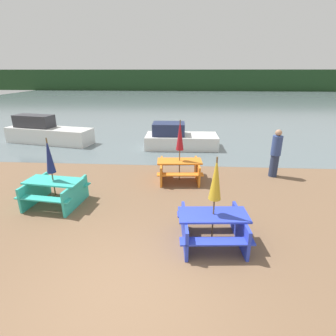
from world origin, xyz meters
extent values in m
plane|color=brown|center=(0.00, 0.00, 0.00)|extent=(60.00, 60.00, 0.00)
cube|color=slate|center=(0.00, 31.76, 0.00)|extent=(60.00, 50.00, 0.00)
cube|color=#1E3D1E|center=(0.00, 51.76, 2.00)|extent=(80.00, 1.60, 4.00)
cube|color=blue|center=(1.68, 1.60, 0.72)|extent=(1.59, 0.81, 0.04)
cube|color=blue|center=(1.72, 1.05, 0.41)|extent=(1.56, 0.39, 0.04)
cube|color=blue|center=(1.64, 2.15, 0.41)|extent=(1.56, 0.39, 0.04)
cube|color=blue|center=(1.05, 1.55, 0.35)|extent=(0.17, 1.38, 0.70)
cube|color=blue|center=(2.31, 1.65, 0.35)|extent=(0.17, 1.38, 0.70)
cube|color=#33B7A8|center=(-2.76, 3.17, 0.75)|extent=(1.66, 0.88, 0.04)
cube|color=#33B7A8|center=(-2.82, 2.63, 0.45)|extent=(1.62, 0.46, 0.04)
cube|color=#33B7A8|center=(-2.69, 3.72, 0.45)|extent=(1.62, 0.46, 0.04)
cube|color=#33B7A8|center=(-3.41, 3.25, 0.36)|extent=(0.23, 1.38, 0.72)
cube|color=#33B7A8|center=(-2.11, 3.10, 0.36)|extent=(0.23, 1.38, 0.72)
cube|color=orange|center=(0.85, 5.25, 0.72)|extent=(1.62, 0.80, 0.04)
cube|color=orange|center=(0.88, 4.71, 0.43)|extent=(1.59, 0.38, 0.04)
cube|color=orange|center=(0.81, 5.80, 0.43)|extent=(1.59, 0.38, 0.04)
cube|color=orange|center=(0.20, 5.21, 0.35)|extent=(0.16, 1.38, 0.70)
cube|color=orange|center=(1.49, 5.30, 0.35)|extent=(0.16, 1.38, 0.70)
cylinder|color=brown|center=(1.68, 1.60, 1.04)|extent=(0.04, 0.04, 2.08)
cone|color=gold|center=(1.68, 1.60, 1.60)|extent=(0.27, 0.27, 0.96)
cylinder|color=brown|center=(-2.76, 3.17, 1.01)|extent=(0.04, 0.04, 2.02)
cone|color=navy|center=(-2.76, 3.17, 1.52)|extent=(0.24, 0.24, 1.01)
cylinder|color=brown|center=(0.85, 5.25, 1.09)|extent=(0.04, 0.04, 2.19)
cone|color=#A81923|center=(0.85, 5.25, 1.66)|extent=(0.26, 0.26, 1.05)
cube|color=silver|center=(0.85, 9.59, 0.33)|extent=(3.68, 1.73, 0.67)
cube|color=navy|center=(0.20, 9.57, 0.97)|extent=(1.63, 1.19, 0.61)
cube|color=silver|center=(-6.37, 10.06, 0.42)|extent=(4.94, 2.18, 0.84)
cube|color=#333338|center=(-7.21, 10.23, 1.17)|extent=(2.24, 1.28, 0.66)
cylinder|color=#283351|center=(4.35, 5.85, 0.42)|extent=(0.30, 0.30, 0.84)
cylinder|color=#334784|center=(4.35, 5.85, 1.19)|extent=(0.36, 0.36, 0.71)
sphere|color=tan|center=(4.35, 5.85, 1.66)|extent=(0.23, 0.23, 0.23)
camera|label=1|loc=(1.00, -3.56, 3.73)|focal=28.00mm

